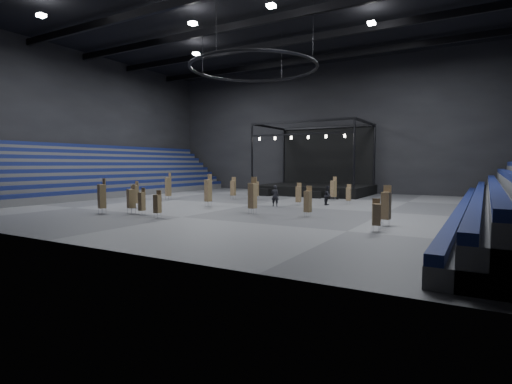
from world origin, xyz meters
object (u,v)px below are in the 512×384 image
Objects in this scene: flight_case_left at (265,192)px; chair_stack_12 at (308,201)px; flight_case_mid at (316,195)px; stage at (316,183)px; chair_stack_3 at (142,201)px; chair_stack_4 at (253,195)px; chair_stack_11 at (233,188)px; chair_stack_14 at (102,196)px; crew_member at (328,195)px; chair_stack_15 at (208,190)px; man_center at (275,196)px; chair_stack_7 at (298,194)px; chair_stack_1 at (131,198)px; chair_stack_0 at (349,194)px; chair_stack_9 at (386,205)px; chair_stack_13 at (333,188)px; chair_stack_5 at (376,214)px; chair_stack_10 at (168,186)px; chair_stack_6 at (157,203)px; chair_stack_2 at (256,190)px; flight_case_right at (333,196)px; chair_stack_8 at (135,194)px.

flight_case_left is 19.89m from chair_stack_12.
stage is at bearing 111.66° from flight_case_mid.
chair_stack_4 is at bearing 39.67° from chair_stack_3.
chair_stack_14 is at bearing -106.35° from chair_stack_11.
chair_stack_15 is at bearing 121.69° from crew_member.
chair_stack_12 reaches higher than man_center.
chair_stack_7 is at bearing 130.63° from crew_member.
chair_stack_14 is (-14.97, -6.16, 0.22)m from chair_stack_12.
chair_stack_1 is 0.93× the size of chair_stack_11.
flight_case_left is at bearing 152.35° from chair_stack_0.
chair_stack_12 reaches higher than flight_case_mid.
chair_stack_9 is 17.61m from chair_stack_13.
chair_stack_0 is 16.07m from chair_stack_5.
chair_stack_3 is 0.81× the size of chair_stack_9.
chair_stack_5 is at bearing -51.16° from chair_stack_7.
chair_stack_3 is at bearing -130.63° from chair_stack_0.
stage is 5.01× the size of chair_stack_14.
chair_stack_11 is (5.59, 4.41, -0.22)m from chair_stack_10.
chair_stack_9 is 6.11m from chair_stack_12.
chair_stack_6 is at bearing 57.06° from man_center.
man_center is at bearing 22.43° from chair_stack_10.
chair_stack_11 is (-7.63, -5.63, 0.87)m from flight_case_mid.
chair_stack_10 reaches higher than chair_stack_7.
chair_stack_9 reaches higher than crew_member.
flight_case_left is at bearing 130.87° from chair_stack_7.
chair_stack_2 is 15.40m from chair_stack_12.
chair_stack_4 is 0.97× the size of chair_stack_15.
chair_stack_3 is (-8.14, -20.78, 0.68)m from flight_case_right.
stage is at bearing 89.05° from chair_stack_8.
flight_case_left is at bearing 179.47° from flight_case_mid.
stage is 23.49m from chair_stack_12.
chair_stack_13 is (-2.57, 3.00, 0.29)m from chair_stack_0.
chair_stack_13 is (7.94, 2.79, 0.28)m from chair_stack_2.
chair_stack_2 is 0.77× the size of chair_stack_9.
chair_stack_10 is 1.06× the size of chair_stack_14.
man_center is (-5.32, -5.35, -0.06)m from chair_stack_0.
chair_stack_1 reaches higher than chair_stack_0.
chair_stack_1 is at bearing 164.91° from chair_stack_6.
chair_stack_13 is (-2.80, 13.84, 0.13)m from chair_stack_12.
chair_stack_9 is (10.43, -1.05, -0.15)m from chair_stack_4.
chair_stack_3 reaches higher than flight_case_mid.
chair_stack_0 is 1.05× the size of crew_member.
flight_case_right is 8.62m from chair_stack_2.
chair_stack_0 is 12.04m from chair_stack_4.
stage is at bearing 85.38° from chair_stack_6.
chair_stack_2 is at bearing 118.86° from chair_stack_5.
chair_stack_5 is 0.75× the size of chair_stack_9.
chair_stack_0 reaches higher than chair_stack_5.
flight_case_mid is at bearing -68.34° from stage.
flight_case_right is 16.01m from chair_stack_4.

